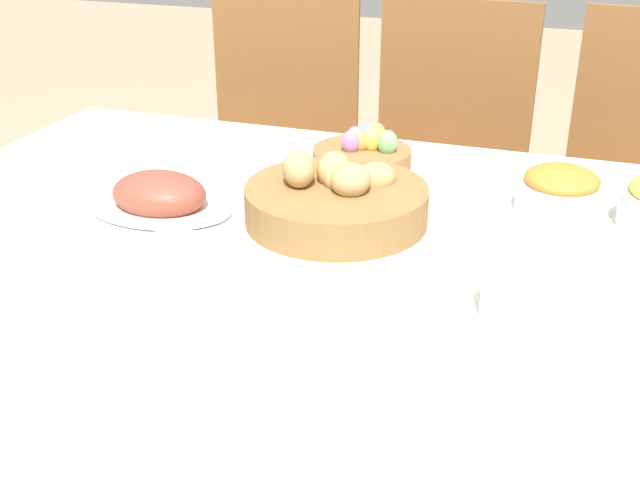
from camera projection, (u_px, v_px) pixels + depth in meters
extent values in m
cube|color=white|center=(343.00, 423.00, 1.45)|extent=(1.68, 1.09, 0.72)
cylinder|color=brown|center=(527.00, 343.00, 1.96)|extent=(0.03, 0.03, 0.43)
cylinder|color=brown|center=(555.00, 275.00, 2.28)|extent=(0.03, 0.03, 0.43)
cube|color=brown|center=(633.00, 244.00, 1.95)|extent=(0.46, 0.46, 0.02)
cylinder|color=brown|center=(182.00, 291.00, 2.20)|extent=(0.03, 0.03, 0.43)
cylinder|color=brown|center=(319.00, 308.00, 2.11)|extent=(0.03, 0.03, 0.43)
cylinder|color=brown|center=(230.00, 233.00, 2.54)|extent=(0.03, 0.03, 0.43)
cylinder|color=brown|center=(349.00, 246.00, 2.45)|extent=(0.03, 0.03, 0.43)
cube|color=brown|center=(268.00, 196.00, 2.23)|extent=(0.46, 0.46, 0.02)
cube|color=brown|center=(286.00, 83.00, 2.29)|extent=(0.42, 0.06, 0.52)
cylinder|color=brown|center=(333.00, 311.00, 2.10)|extent=(0.03, 0.03, 0.43)
cylinder|color=brown|center=(480.00, 342.00, 1.96)|extent=(0.03, 0.03, 0.43)
cylinder|color=brown|center=(381.00, 251.00, 2.42)|extent=(0.03, 0.03, 0.43)
cylinder|color=brown|center=(509.00, 274.00, 2.29)|extent=(0.03, 0.03, 0.43)
cube|color=brown|center=(430.00, 217.00, 2.10)|extent=(0.45, 0.45, 0.02)
cube|color=brown|center=(456.00, 98.00, 2.15)|extent=(0.42, 0.05, 0.52)
cylinder|color=olive|center=(336.00, 205.00, 1.36)|extent=(0.31, 0.31, 0.06)
ellipsoid|color=tan|center=(340.00, 179.00, 1.35)|extent=(0.06, 0.07, 0.05)
ellipsoid|color=tan|center=(351.00, 180.00, 1.32)|extent=(0.07, 0.08, 0.06)
ellipsoid|color=tan|center=(299.00, 169.00, 1.34)|extent=(0.08, 0.10, 0.06)
ellipsoid|color=tan|center=(375.00, 178.00, 1.36)|extent=(0.09, 0.09, 0.06)
ellipsoid|color=tan|center=(334.00, 169.00, 1.37)|extent=(0.07, 0.08, 0.06)
ellipsoid|color=tan|center=(348.00, 181.00, 1.35)|extent=(0.07, 0.08, 0.05)
cylinder|color=olive|center=(362.00, 157.00, 1.62)|extent=(0.20, 0.20, 0.03)
ellipsoid|color=#7FCC7A|center=(387.00, 143.00, 1.59)|extent=(0.04, 0.04, 0.05)
ellipsoid|color=#60B2E0|center=(367.00, 135.00, 1.64)|extent=(0.04, 0.04, 0.05)
ellipsoid|color=#F4D151|center=(372.00, 140.00, 1.60)|extent=(0.04, 0.04, 0.05)
ellipsoid|color=#F29E4C|center=(377.00, 135.00, 1.64)|extent=(0.04, 0.04, 0.05)
ellipsoid|color=#B27AD1|center=(351.00, 142.00, 1.59)|extent=(0.04, 0.04, 0.05)
ellipsoid|color=#F29E4C|center=(360.00, 141.00, 1.60)|extent=(0.04, 0.04, 0.05)
ellipsoid|color=#B27AD1|center=(355.00, 138.00, 1.62)|extent=(0.04, 0.04, 0.05)
ellipsoid|color=silver|center=(161.00, 208.00, 1.41)|extent=(0.26, 0.18, 0.01)
ellipsoid|color=brown|center=(159.00, 194.00, 1.40)|extent=(0.17, 0.13, 0.08)
cylinder|color=silver|center=(559.00, 198.00, 1.40)|extent=(0.15, 0.15, 0.05)
ellipsoid|color=orange|center=(562.00, 179.00, 1.38)|extent=(0.13, 0.13, 0.05)
cylinder|color=silver|center=(293.00, 356.00, 0.99)|extent=(0.27, 0.27, 0.01)
cube|color=#B7B7BC|center=(178.00, 336.00, 1.04)|extent=(0.02, 0.19, 0.00)
cube|color=#B7B7BC|center=(420.00, 383.00, 0.94)|extent=(0.02, 0.19, 0.00)
cube|color=#B7B7BC|center=(445.00, 387.00, 0.94)|extent=(0.02, 0.19, 0.00)
cylinder|color=silver|center=(512.00, 293.00, 1.06)|extent=(0.08, 0.08, 0.08)
cube|color=silver|center=(187.00, 250.00, 1.23)|extent=(0.13, 0.08, 0.03)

